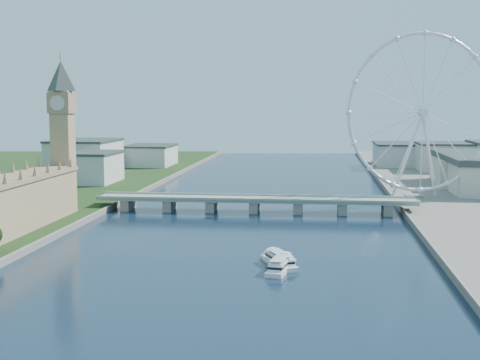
# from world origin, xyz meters

# --- Properties ---
(big_ben) EXTENTS (20.02, 20.02, 110.00)m
(big_ben) POSITION_xyz_m (-128.00, 278.00, 66.57)
(big_ben) COLOR tan
(big_ben) RESTS_ON ground
(westminster_bridge) EXTENTS (220.00, 22.00, 9.50)m
(westminster_bridge) POSITION_xyz_m (0.00, 300.00, 6.63)
(westminster_bridge) COLOR gray
(westminster_bridge) RESTS_ON ground
(london_eye) EXTENTS (113.60, 39.12, 124.30)m
(london_eye) POSITION_xyz_m (119.98, 355.08, 67.52)
(london_eye) COLOR silver
(london_eye) RESTS_ON ground
(county_hall) EXTENTS (54.00, 144.00, 35.00)m
(county_hall) POSITION_xyz_m (175.00, 430.00, 0.00)
(county_hall) COLOR beige
(county_hall) RESTS_ON ground
(city_skyline) EXTENTS (505.00, 280.00, 32.00)m
(city_skyline) POSITION_xyz_m (39.22, 560.08, 16.96)
(city_skyline) COLOR beige
(city_skyline) RESTS_ON ground
(tour_boat_near) EXTENTS (19.95, 31.20, 6.80)m
(tour_boat_near) POSITION_xyz_m (26.15, 147.40, 0.00)
(tour_boat_near) COLOR white
(tour_boat_near) RESTS_ON ground
(tour_boat_far) EXTENTS (13.48, 31.66, 6.80)m
(tour_boat_far) POSITION_xyz_m (27.15, 137.94, 0.00)
(tour_boat_far) COLOR silver
(tour_boat_far) RESTS_ON ground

